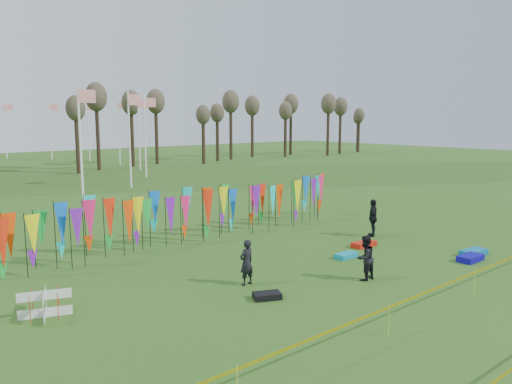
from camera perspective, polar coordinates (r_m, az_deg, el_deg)
ground at (r=17.52m, az=10.62°, el=-11.14°), size 160.00×160.00×0.00m
banner_row at (r=24.05m, az=-6.21°, el=-1.76°), size 18.64×0.64×2.46m
caution_tape_near at (r=15.52m, az=18.68°, el=-11.02°), size 26.00×0.02×0.90m
tree_line at (r=70.49m, az=-0.48°, el=8.78°), size 53.92×1.92×7.84m
box_kite at (r=16.24m, az=-22.99°, el=-11.70°), size 0.77×0.77×0.85m
person_left at (r=17.66m, az=-1.09°, el=-8.05°), size 0.62×0.48×1.63m
person_mid at (r=18.60m, az=12.34°, el=-7.36°), size 0.81×0.51×1.65m
person_right at (r=25.35m, az=13.22°, el=-2.89°), size 1.26×1.09×1.87m
kite_bag_turquoise at (r=21.48m, az=10.27°, el=-7.15°), size 1.02×0.53×0.20m
kite_bag_blue at (r=22.48m, az=23.30°, el=-6.94°), size 1.19×0.62×0.25m
kite_bag_red at (r=23.44m, az=12.22°, el=-5.85°), size 1.22×0.57×0.22m
kite_bag_black at (r=16.57m, az=1.27°, el=-11.77°), size 1.03×0.84×0.21m
kite_bag_teal at (r=23.44m, az=23.60°, el=-6.35°), size 1.32×0.71×0.24m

